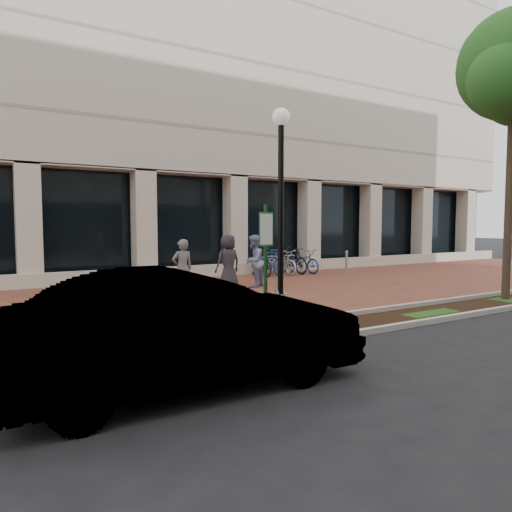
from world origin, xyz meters
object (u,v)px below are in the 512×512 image
parking_sign (266,255)px  pedestrian_left (182,269)px  bike_rack_cluster (281,262)px  locked_bicycle (258,316)px  pedestrian_right (228,262)px  lamppost (281,205)px  sedan_near_curb (186,329)px  pedestrian_mid (254,261)px  bollard (346,263)px

parking_sign → pedestrian_left: parking_sign is taller
pedestrian_left → bike_rack_cluster: pedestrian_left is taller
locked_bicycle → pedestrian_left: (0.62, 5.29, 0.41)m
locked_bicycle → parking_sign: bearing=-127.6°
pedestrian_right → bike_rack_cluster: bearing=-151.2°
lamppost → pedestrian_left: lamppost is taller
locked_bicycle → sedan_near_curb: size_ratio=0.36×
pedestrian_mid → locked_bicycle: bearing=25.2°
bollard → sedan_near_curb: (-10.92, -8.96, 0.26)m
pedestrian_left → bike_rack_cluster: size_ratio=0.55×
locked_bicycle → bike_rack_cluster: bearing=-26.3°
parking_sign → pedestrian_right: 6.70m
locked_bicycle → bollard: size_ratio=1.64×
pedestrian_left → sedan_near_curb: bearing=67.4°
parking_sign → sedan_near_curb: parking_sign is taller
lamppost → bollard: size_ratio=4.34×
sedan_near_curb → bollard: bearing=-49.6°
pedestrian_left → parking_sign: bearing=83.3°
pedestrian_right → bollard: (6.28, 1.24, -0.38)m
locked_bicycle → sedan_near_curb: 2.67m
pedestrian_left → locked_bicycle: bearing=82.1°
pedestrian_left → bike_rack_cluster: (6.02, 3.73, -0.31)m
lamppost → locked_bicycle: bearing=-144.5°
pedestrian_left → pedestrian_right: size_ratio=0.94×
pedestrian_left → bike_rack_cluster: bearing=-149.4°
lamppost → pedestrian_mid: 6.28m
lamppost → sedan_near_curb: bearing=-142.9°
parking_sign → lamppost: (0.86, 0.79, 0.95)m
pedestrian_left → pedestrian_mid: (2.93, 0.86, 0.04)m
bike_rack_cluster → sedan_near_curb: size_ratio=0.65×
bollard → bike_rack_cluster: 2.75m
bollard → lamppost: bearing=-139.8°
pedestrian_mid → bike_rack_cluster: 4.23m
parking_sign → lamppost: 1.50m
sedan_near_curb → parking_sign: bearing=-54.2°
lamppost → pedestrian_right: 5.87m
parking_sign → bike_rack_cluster: (6.55, 9.13, -1.05)m
pedestrian_left → sedan_near_curb: pedestrian_left is taller
pedestrian_mid → bike_rack_cluster: (3.09, 2.86, -0.35)m
pedestrian_mid → bollard: pedestrian_mid is taller
parking_sign → bollard: bearing=29.2°
bollard → sedan_near_curb: sedan_near_curb is taller
lamppost → bollard: 10.50m
bike_rack_cluster → pedestrian_right: bearing=-147.5°
sedan_near_curb → lamppost: bearing=-51.8°
parking_sign → locked_bicycle: 1.16m
lamppost → pedestrian_left: (-0.33, 4.61, -1.68)m
locked_bicycle → lamppost: bearing=-44.4°
lamppost → pedestrian_left: 4.92m
pedestrian_mid → sedan_near_curb: pedestrian_mid is taller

